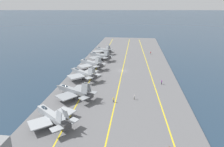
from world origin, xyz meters
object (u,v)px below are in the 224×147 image
object	(u,v)px
parked_jet_fifth	(99,55)
crew_red_vest	(151,53)
parked_jet_nearest	(52,116)
parked_jet_second	(74,91)
crew_white_vest	(134,97)
crew_yellow_vest	(113,99)
parked_jet_fourth	(91,63)
crew_purple_vest	(162,82)
parked_jet_sixth	(103,50)
parked_jet_third	(83,73)

from	to	relation	value
parked_jet_fifth	crew_red_vest	xyz separation A→B (m)	(17.02, -29.55, -1.58)
parked_jet_nearest	parked_jet_second	distance (m)	15.98
crew_white_vest	crew_yellow_vest	xyz separation A→B (m)	(-2.66, 6.66, -0.01)
parked_jet_second	parked_jet_fifth	size ratio (longest dim) A/B	1.04
parked_jet_second	parked_jet_fourth	size ratio (longest dim) A/B	1.07
crew_red_vest	crew_white_vest	bearing A→B (deg)	171.89
parked_jet_fourth	parked_jet_fifth	bearing A→B (deg)	-5.86
crew_yellow_vest	crew_purple_vest	bearing A→B (deg)	-44.82
crew_yellow_vest	crew_red_vest	size ratio (longest dim) A/B	1.01
parked_jet_sixth	crew_purple_vest	size ratio (longest dim) A/B	7.55
parked_jet_sixth	crew_white_vest	xyz separation A→B (m)	(-63.34, -20.96, -1.39)
parked_jet_nearest	parked_jet_fourth	size ratio (longest dim) A/B	0.97
parked_jet_nearest	parked_jet_third	xyz separation A→B (m)	(33.59, 0.43, 0.24)
crew_yellow_vest	parked_jet_third	bearing A→B (deg)	37.61
parked_jet_fourth	crew_yellow_vest	xyz separation A→B (m)	(-34.64, -15.30, -1.56)
parked_jet_second	crew_yellow_vest	distance (m)	13.79
parked_jet_second	parked_jet_fifth	xyz separation A→B (m)	(48.29, 0.11, 0.18)
parked_jet_second	parked_jet_sixth	xyz separation A→B (m)	(64.08, 0.72, 0.02)
parked_jet_nearest	parked_jet_second	size ratio (longest dim) A/B	0.90
parked_jet_second	parked_jet_third	size ratio (longest dim) A/B	1.04
parked_jet_second	parked_jet_fourth	bearing A→B (deg)	2.99
parked_jet_second	parked_jet_nearest	bearing A→B (deg)	176.20
parked_jet_second	crew_yellow_vest	xyz separation A→B (m)	(-1.92, -13.59, -1.38)
parked_jet_nearest	crew_yellow_vest	bearing A→B (deg)	-46.24
parked_jet_sixth	parked_jet_second	bearing A→B (deg)	-179.36
crew_white_vest	crew_yellow_vest	distance (m)	7.17
parked_jet_fifth	crew_yellow_vest	distance (m)	52.07
parked_jet_second	parked_jet_fourth	world-z (taller)	parked_jet_fourth
parked_jet_second	parked_jet_third	bearing A→B (deg)	4.82
parked_jet_second	crew_white_vest	size ratio (longest dim) A/B	9.01
parked_jet_fourth	crew_red_vest	size ratio (longest dim) A/B	8.60
parked_jet_fourth	crew_white_vest	world-z (taller)	parked_jet_fourth
parked_jet_fourth	crew_red_vest	bearing A→B (deg)	-43.71
crew_white_vest	crew_purple_vest	distance (m)	17.93
parked_jet_sixth	parked_jet_third	bearing A→B (deg)	179.05
parked_jet_third	crew_yellow_vest	xyz separation A→B (m)	(-19.57, -15.08, -1.61)
parked_jet_fifth	crew_yellow_vest	world-z (taller)	parked_jet_fifth
parked_jet_nearest	parked_jet_fourth	distance (m)	48.67
parked_jet_nearest	parked_jet_fourth	bearing A→B (deg)	0.77
parked_jet_sixth	crew_purple_vest	bearing A→B (deg)	-147.21
parked_jet_nearest	crew_red_vest	bearing A→B (deg)	-20.57
parked_jet_sixth	crew_yellow_vest	xyz separation A→B (m)	(-65.99, -14.31, -1.40)
parked_jet_third	crew_white_vest	size ratio (longest dim) A/B	8.69
parked_jet_sixth	crew_white_vest	bearing A→B (deg)	-161.69
parked_jet_third	parked_jet_fourth	xyz separation A→B (m)	(15.07, 0.22, -0.04)
parked_jet_third	crew_red_vest	world-z (taller)	parked_jet_third
parked_jet_second	parked_jet_fifth	bearing A→B (deg)	0.13
parked_jet_fifth	crew_white_vest	world-z (taller)	parked_jet_fifth
crew_red_vest	parked_jet_fifth	bearing A→B (deg)	119.93
parked_jet_third	parked_jet_sixth	bearing A→B (deg)	-0.95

